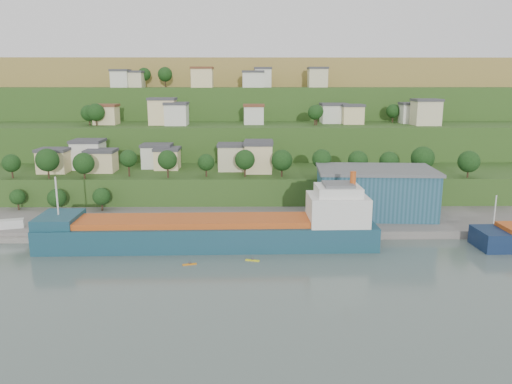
{
  "coord_description": "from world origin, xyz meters",
  "views": [
    {
      "loc": [
        4.38,
        -100.1,
        37.43
      ],
      "look_at": [
        5.63,
        15.0,
        11.9
      ],
      "focal_mm": 35.0,
      "sensor_mm": 36.0,
      "label": 1
    }
  ],
  "objects_px": {
    "warehouse": "(375,191)",
    "caravan": "(11,225)",
    "cargo_ship_near": "(219,233)",
    "kayak_orange": "(190,264)"
  },
  "relations": [
    {
      "from": "warehouse",
      "to": "caravan",
      "type": "xyz_separation_m",
      "value": [
        -93.11,
        -11.79,
        -5.8
      ]
    },
    {
      "from": "warehouse",
      "to": "caravan",
      "type": "height_order",
      "value": "warehouse"
    },
    {
      "from": "caravan",
      "to": "kayak_orange",
      "type": "height_order",
      "value": "caravan"
    },
    {
      "from": "cargo_ship_near",
      "to": "kayak_orange",
      "type": "relative_size",
      "value": 25.73
    },
    {
      "from": "cargo_ship_near",
      "to": "caravan",
      "type": "relative_size",
      "value": 12.55
    },
    {
      "from": "cargo_ship_near",
      "to": "warehouse",
      "type": "xyz_separation_m",
      "value": [
        40.88,
        20.56,
        5.27
      ]
    },
    {
      "from": "cargo_ship_near",
      "to": "warehouse",
      "type": "distance_m",
      "value": 46.06
    },
    {
      "from": "cargo_ship_near",
      "to": "warehouse",
      "type": "relative_size",
      "value": 2.41
    },
    {
      "from": "warehouse",
      "to": "kayak_orange",
      "type": "distance_m",
      "value": 57.26
    },
    {
      "from": "caravan",
      "to": "kayak_orange",
      "type": "bearing_deg",
      "value": -42.21
    }
  ]
}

